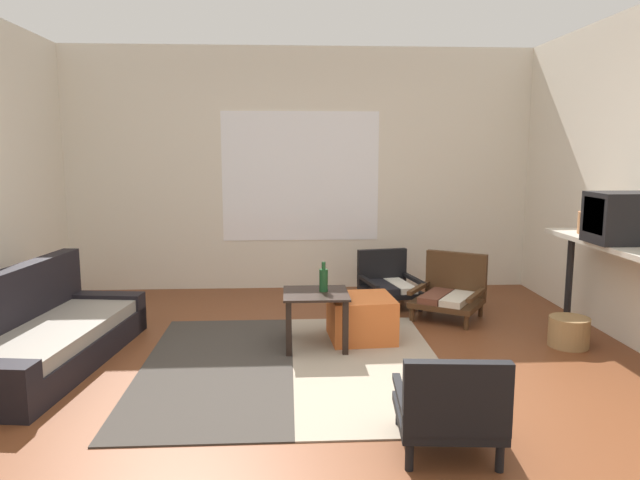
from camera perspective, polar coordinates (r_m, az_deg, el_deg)
The scene contains 14 objects.
ground_plane at distance 3.96m, azimuth -0.76°, elevation -14.74°, with size 7.80×7.80×0.00m, color brown.
far_wall_with_window at distance 6.69m, azimuth -1.91°, elevation 6.81°, with size 5.60×0.13×2.70m.
area_rug at distance 4.43m, azimuth -2.65°, elevation -12.03°, with size 2.21×2.32×0.01m.
couch at distance 4.82m, azimuth -25.33°, elevation -8.51°, with size 0.96×1.95×0.72m.
coffee_table at distance 4.72m, azimuth -0.41°, elevation -6.33°, with size 0.52×0.50×0.45m.
armchair_by_window at distance 6.07m, azimuth 6.62°, elevation -4.02°, with size 0.63×0.67×0.55m.
armchair_striped_foreground at distance 3.23m, azimuth 12.48°, elevation -15.62°, with size 0.57×0.60×0.57m.
armchair_corner at distance 5.72m, azimuth 12.53°, elevation -4.82°, with size 0.81×0.80×0.60m.
ottoman_orange at distance 4.95m, azimuth 4.03°, elevation -7.59°, with size 0.52×0.52×0.37m, color #D1662D.
console_shelf at distance 5.10m, azimuth 26.52°, elevation -1.16°, with size 0.45×1.44×0.89m.
crt_television at distance 4.93m, azimuth 27.60°, elevation 1.92°, with size 0.52×0.37×0.38m.
clay_vase at distance 5.37m, azimuth 24.90°, elevation 1.63°, with size 0.22×0.22×0.27m.
glass_bottle at distance 4.71m, azimuth 0.35°, elevation -3.85°, with size 0.07×0.07×0.24m.
wicker_basket at distance 5.21m, azimuth 23.02°, elevation -8.21°, with size 0.32×0.32×0.24m, color #9E7A4C.
Camera 1 is at (-0.15, -3.63, 1.58)m, focal length 32.95 mm.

